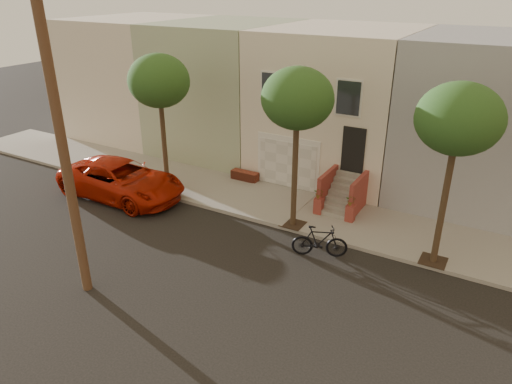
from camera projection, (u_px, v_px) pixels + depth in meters
The scene contains 9 objects.
ground at pixel (219, 266), 16.54m from camera, with size 90.00×90.00×0.00m, color black.
sidewalk at pixel (287, 207), 20.73m from camera, with size 40.00×3.70×0.15m, color gray.
house_row at pixel (340, 100), 23.86m from camera, with size 33.10×11.70×7.00m.
tree_left at pixel (159, 82), 19.95m from camera, with size 2.70×2.57×6.30m.
tree_mid at pixel (297, 100), 16.99m from camera, with size 2.70×2.57×6.30m.
tree_right at pixel (459, 120), 14.49m from camera, with size 2.70×2.57×6.30m.
utility_pole at pixel (485, 231), 8.23m from camera, with size 23.60×1.22×10.00m.
pickup_truck at pixel (121, 180), 21.52m from camera, with size 2.82×6.12×1.70m, color #AA1805.
motorcycle at pixel (320, 241), 16.94m from camera, with size 0.57×2.02×1.22m, color black.
Camera 1 is at (8.13, -11.46, 9.21)m, focal length 32.98 mm.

